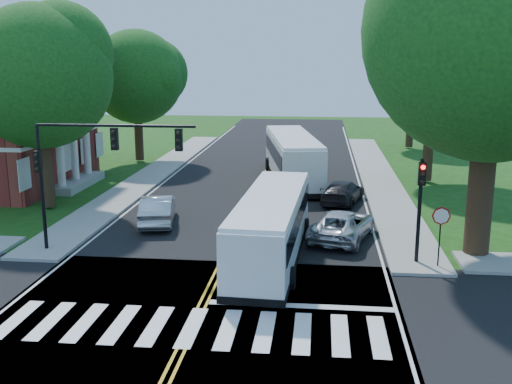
# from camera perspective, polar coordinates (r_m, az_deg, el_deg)

# --- Properties ---
(ground) EXTENTS (140.00, 140.00, 0.00)m
(ground) POSITION_cam_1_polar(r_m,az_deg,el_deg) (20.55, -5.84, -12.13)
(ground) COLOR #193F0F
(ground) RESTS_ON ground
(road) EXTENTS (14.00, 96.00, 0.01)m
(road) POSITION_cam_1_polar(r_m,az_deg,el_deg) (37.44, -0.17, -0.53)
(road) COLOR black
(road) RESTS_ON ground
(cross_road) EXTENTS (60.00, 12.00, 0.01)m
(cross_road) POSITION_cam_1_polar(r_m,az_deg,el_deg) (20.55, -5.84, -12.12)
(cross_road) COLOR black
(cross_road) RESTS_ON ground
(center_line) EXTENTS (0.36, 70.00, 0.01)m
(center_line) POSITION_cam_1_polar(r_m,az_deg,el_deg) (41.32, 0.45, 0.76)
(center_line) COLOR gold
(center_line) RESTS_ON road
(edge_line_w) EXTENTS (0.12, 70.00, 0.01)m
(edge_line_w) POSITION_cam_1_polar(r_m,az_deg,el_deg) (42.52, -8.71, 0.95)
(edge_line_w) COLOR silver
(edge_line_w) RESTS_ON road
(edge_line_e) EXTENTS (0.12, 70.00, 0.01)m
(edge_line_e) POSITION_cam_1_polar(r_m,az_deg,el_deg) (41.21, 9.89, 0.53)
(edge_line_e) COLOR silver
(edge_line_e) RESTS_ON road
(crosswalk) EXTENTS (12.60, 3.00, 0.01)m
(crosswalk) POSITION_cam_1_polar(r_m,az_deg,el_deg) (20.10, -6.15, -12.68)
(crosswalk) COLOR silver
(crosswalk) RESTS_ON road
(stop_bar) EXTENTS (6.60, 0.40, 0.01)m
(stop_bar) POSITION_cam_1_polar(r_m,az_deg,el_deg) (21.61, 4.34, -10.76)
(stop_bar) COLOR silver
(stop_bar) RESTS_ON road
(sidewalk_nw) EXTENTS (2.60, 40.00, 0.15)m
(sidewalk_nw) POSITION_cam_1_polar(r_m,az_deg,el_deg) (45.74, -9.58, 1.83)
(sidewalk_nw) COLOR gray
(sidewalk_nw) RESTS_ON ground
(sidewalk_ne) EXTENTS (2.60, 40.00, 0.15)m
(sidewalk_ne) POSITION_cam_1_polar(r_m,az_deg,el_deg) (44.25, 11.60, 1.38)
(sidewalk_ne) COLOR gray
(sidewalk_ne) RESTS_ON ground
(tree_ne_big) EXTENTS (10.80, 10.80, 14.91)m
(tree_ne_big) POSITION_cam_1_polar(r_m,az_deg,el_deg) (27.13, 21.74, 14.00)
(tree_ne_big) COLOR black
(tree_ne_big) RESTS_ON ground
(tree_west_near) EXTENTS (8.00, 8.00, 11.40)m
(tree_west_near) POSITION_cam_1_polar(r_m,az_deg,el_deg) (35.77, -19.89, 10.28)
(tree_west_near) COLOR black
(tree_west_near) RESTS_ON ground
(tree_west_far) EXTENTS (7.60, 7.60, 10.67)m
(tree_west_far) POSITION_cam_1_polar(r_m,az_deg,el_deg) (50.52, -11.33, 10.70)
(tree_west_far) COLOR black
(tree_west_far) RESTS_ON ground
(tree_east_mid) EXTENTS (8.40, 8.40, 11.93)m
(tree_east_mid) POSITION_cam_1_polar(r_m,az_deg,el_deg) (42.87, 16.54, 11.25)
(tree_east_mid) COLOR black
(tree_east_mid) RESTS_ON ground
(tree_east_far) EXTENTS (7.20, 7.20, 10.34)m
(tree_east_far) POSITION_cam_1_polar(r_m,az_deg,el_deg) (58.84, 14.71, 10.67)
(tree_east_far) COLOR black
(tree_east_far) RESTS_ON ground
(signal_nw) EXTENTS (7.15, 0.46, 5.66)m
(signal_nw) POSITION_cam_1_polar(r_m,az_deg,el_deg) (26.88, -15.51, 3.21)
(signal_nw) COLOR black
(signal_nw) RESTS_ON ground
(signal_ne) EXTENTS (0.30, 0.46, 4.40)m
(signal_ne) POSITION_cam_1_polar(r_m,az_deg,el_deg) (25.63, 15.38, -0.46)
(signal_ne) COLOR black
(signal_ne) RESTS_ON ground
(stop_sign) EXTENTS (0.76, 0.08, 2.53)m
(stop_sign) POSITION_cam_1_polar(r_m,az_deg,el_deg) (25.56, 17.19, -2.77)
(stop_sign) COLOR black
(stop_sign) RESTS_ON ground
(bus_lead) EXTENTS (3.09, 11.19, 2.86)m
(bus_lead) POSITION_cam_1_polar(r_m,az_deg,el_deg) (25.82, 1.49, -3.20)
(bus_lead) COLOR white
(bus_lead) RESTS_ON road
(bus_follow) EXTENTS (4.85, 12.89, 3.27)m
(bus_follow) POSITION_cam_1_polar(r_m,az_deg,el_deg) (42.12, 3.49, 3.35)
(bus_follow) COLOR white
(bus_follow) RESTS_ON road
(hatchback) EXTENTS (2.47, 4.88, 1.53)m
(hatchback) POSITION_cam_1_polar(r_m,az_deg,el_deg) (31.84, -9.34, -1.66)
(hatchback) COLOR #B5B8BC
(hatchback) RESTS_ON road
(suv) EXTENTS (3.67, 5.55, 1.42)m
(suv) POSITION_cam_1_polar(r_m,az_deg,el_deg) (29.10, 8.23, -3.12)
(suv) COLOR silver
(suv) RESTS_ON road
(dark_sedan) EXTENTS (3.04, 4.99, 1.35)m
(dark_sedan) POSITION_cam_1_polar(r_m,az_deg,el_deg) (36.30, 8.25, 0.02)
(dark_sedan) COLOR black
(dark_sedan) RESTS_ON road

